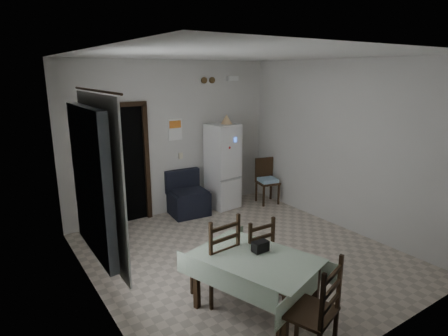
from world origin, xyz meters
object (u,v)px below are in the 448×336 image
object	(u,v)px
navy_seat	(188,193)
dining_chair_far_right	(253,251)
corner_chair	(268,181)
dining_chair_far_left	(214,255)
dining_table	(255,285)
dining_chair_near_head	(309,310)
fridge	(223,166)

from	to	relation	value
navy_seat	dining_chair_far_right	size ratio (longest dim) A/B	0.88
corner_chair	dining_chair_far_left	bearing A→B (deg)	-127.95
dining_table	dining_chair_near_head	xyz separation A→B (m)	(-0.05, -0.85, 0.19)
navy_seat	dining_chair_far_right	world-z (taller)	dining_chair_far_right
navy_seat	dining_table	distance (m)	3.23
corner_chair	fridge	bearing A→B (deg)	171.34
navy_seat	dining_chair_far_left	world-z (taller)	dining_chair_far_left
fridge	dining_chair_near_head	world-z (taller)	fridge
dining_chair_far_left	dining_chair_far_right	distance (m)	0.55
navy_seat	corner_chair	world-z (taller)	corner_chair
corner_chair	dining_chair_near_head	size ratio (longest dim) A/B	0.87
navy_seat	corner_chair	xyz separation A→B (m)	(1.68, -0.35, 0.05)
dining_table	dining_chair_far_left	bearing A→B (deg)	92.95
dining_chair_far_right	dining_chair_near_head	xyz separation A→B (m)	(-0.38, -1.32, 0.06)
navy_seat	dining_chair_far_left	distance (m)	2.79
navy_seat	dining_table	world-z (taller)	navy_seat
dining_chair_near_head	dining_table	bearing A→B (deg)	-112.26
navy_seat	dining_chair_near_head	size ratio (longest dim) A/B	0.78
fridge	navy_seat	bearing A→B (deg)	173.86
dining_table	dining_chair_near_head	bearing A→B (deg)	-111.27
dining_table	dining_chair_far_right	xyz separation A→B (m)	(0.33, 0.47, 0.13)
dining_chair_near_head	dining_chair_far_right	bearing A→B (deg)	-125.17
fridge	dining_chair_far_left	xyz separation A→B (m)	(-1.83, -2.58, -0.30)
dining_table	dining_chair_far_left	distance (m)	0.60
dining_table	dining_chair_far_left	size ratio (longest dim) A/B	1.23
fridge	dining_chair_near_head	bearing A→B (deg)	-119.02
corner_chair	dining_table	bearing A→B (deg)	-119.61
dining_chair_far_right	dining_table	bearing A→B (deg)	56.17
corner_chair	dining_chair_near_head	bearing A→B (deg)	-112.64
dining_chair_far_left	dining_chair_near_head	distance (m)	1.39
corner_chair	dining_chair_far_right	size ratio (longest dim) A/B	0.98
dining_chair_near_head	navy_seat	bearing A→B (deg)	-121.75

